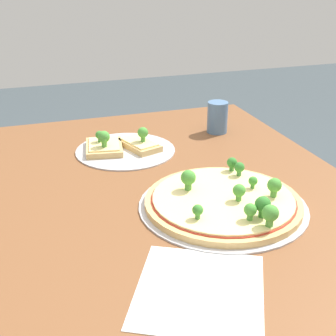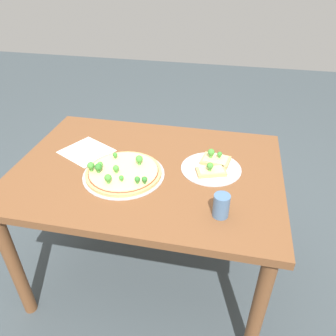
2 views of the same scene
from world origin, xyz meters
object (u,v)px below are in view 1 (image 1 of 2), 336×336
Objects in this scene: drinking_cup at (217,117)px; pizza_tray_whole at (224,201)px; dining_table at (176,228)px; pizza_tray_slice at (121,147)px.

pizza_tray_whole is at bearing -21.75° from drinking_cup.
dining_table is 0.32m from pizza_tray_slice.
drinking_cup is at bearing 158.25° from pizza_tray_whole.
pizza_tray_slice is at bearing -168.39° from dining_table.
drinking_cup is (-0.35, 0.25, 0.14)m from dining_table.
dining_table is 0.16m from pizza_tray_whole.
pizza_tray_slice is at bearing -79.39° from drinking_cup.
drinking_cup is (-0.44, 0.18, 0.03)m from pizza_tray_whole.
pizza_tray_whole reaches higher than dining_table.
drinking_cup reaches higher than pizza_tray_whole.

